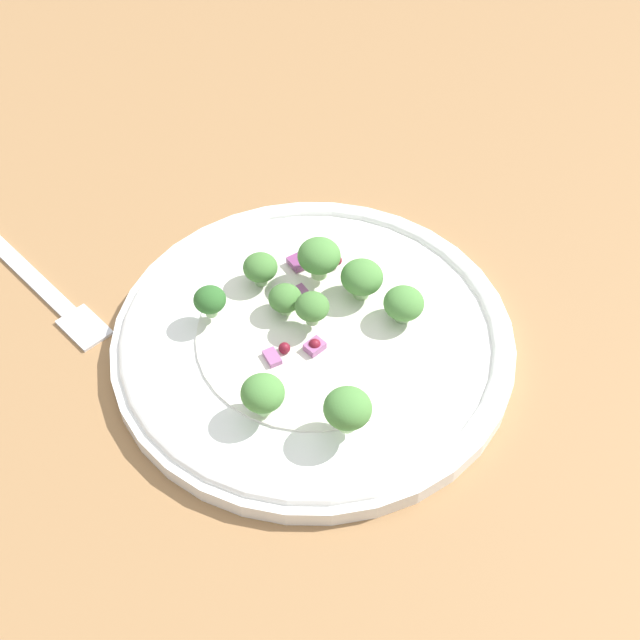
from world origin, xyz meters
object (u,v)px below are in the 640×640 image
(broccoli_floret_0, at_px, (319,257))
(broccoli_floret_1, at_px, (306,308))
(plate, at_px, (320,338))
(fork, at_px, (35,279))
(broccoli_floret_2, at_px, (263,394))

(broccoli_floret_0, bearing_deg, broccoli_floret_1, -106.39)
(plate, bearing_deg, fork, 158.72)
(broccoli_floret_2, bearing_deg, broccoli_floret_1, 65.56)
(broccoli_floret_0, xyz_separation_m, broccoli_floret_2, (-0.04, -0.11, -0.00))
(broccoli_floret_1, distance_m, fork, 0.21)
(plate, height_order, broccoli_floret_0, broccoli_floret_0)
(plate, xyz_separation_m, broccoli_floret_1, (-0.01, 0.01, 0.02))
(plate, bearing_deg, broccoli_floret_1, 147.07)
(plate, distance_m, fork, 0.22)
(broccoli_floret_1, xyz_separation_m, broccoli_floret_2, (-0.03, -0.07, 0.00))
(broccoli_floret_0, bearing_deg, fork, 171.60)
(broccoli_floret_0, bearing_deg, plate, -94.07)
(broccoli_floret_2, bearing_deg, fork, 138.95)
(broccoli_floret_0, relative_size, fork, 0.19)
(broccoli_floret_1, height_order, broccoli_floret_2, broccoli_floret_2)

